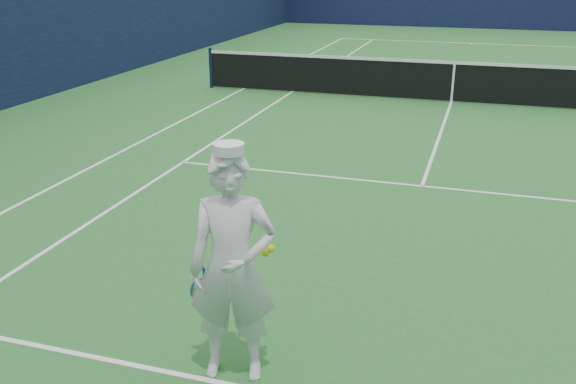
# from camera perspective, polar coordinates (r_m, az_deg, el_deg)

# --- Properties ---
(ground) EXTENTS (80.00, 80.00, 0.00)m
(ground) POSITION_cam_1_polar(r_m,az_deg,el_deg) (16.38, 14.30, 7.72)
(ground) COLOR #27672A
(ground) RESTS_ON ground
(court_markings) EXTENTS (11.03, 23.83, 0.01)m
(court_markings) POSITION_cam_1_polar(r_m,az_deg,el_deg) (16.38, 14.31, 7.73)
(court_markings) COLOR white
(court_markings) RESTS_ON ground
(windscreen_fence) EXTENTS (20.12, 36.12, 4.00)m
(windscreen_fence) POSITION_cam_1_polar(r_m,az_deg,el_deg) (16.09, 14.93, 14.68)
(windscreen_fence) COLOR #0F1437
(windscreen_fence) RESTS_ON ground
(tennis_net) EXTENTS (12.88, 0.09, 1.07)m
(tennis_net) POSITION_cam_1_polar(r_m,az_deg,el_deg) (16.28, 14.47, 9.62)
(tennis_net) COLOR #141E4C
(tennis_net) RESTS_ON ground
(tennis_player) EXTENTS (0.88, 0.64, 2.05)m
(tennis_player) POSITION_cam_1_polar(r_m,az_deg,el_deg) (5.26, -4.94, -6.72)
(tennis_player) COLOR silver
(tennis_player) RESTS_ON ground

